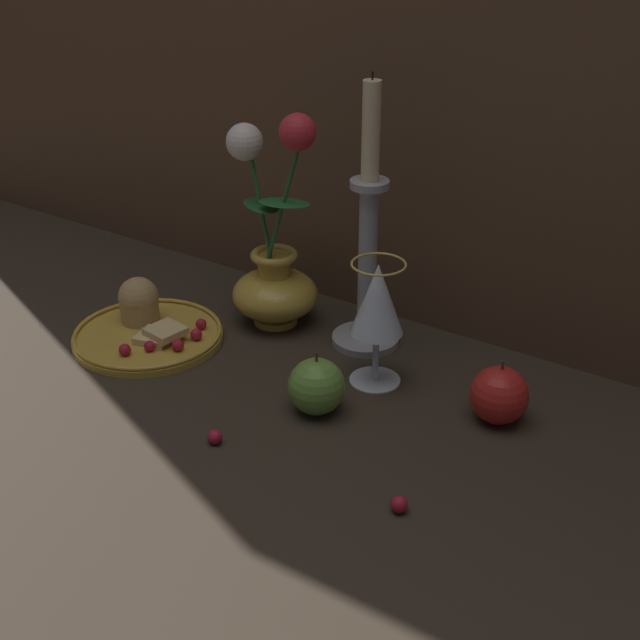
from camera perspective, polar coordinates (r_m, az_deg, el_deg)
ground_plane at (r=1.13m, az=-2.26°, el=-4.53°), size 2.40×2.40×0.00m
vase at (r=1.25m, az=-2.96°, el=3.43°), size 0.14×0.12×0.32m
plate_with_pastries at (r=1.27m, az=-11.00°, el=-0.32°), size 0.21×0.21×0.08m
wine_glass at (r=1.10m, az=3.69°, el=1.04°), size 0.07×0.07×0.17m
candlestick at (r=1.18m, az=3.08°, el=4.31°), size 0.09×0.09×0.37m
apple_beside_vase at (r=1.07m, az=-0.23°, el=-4.27°), size 0.07×0.07×0.08m
apple_near_glass at (r=1.07m, az=11.40°, el=-4.73°), size 0.07×0.07×0.08m
berry_near_plate at (r=0.94m, az=5.09°, el=-11.68°), size 0.02×0.02×0.02m
berry_front_center at (r=1.04m, az=-6.75°, el=-7.45°), size 0.02×0.02×0.02m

